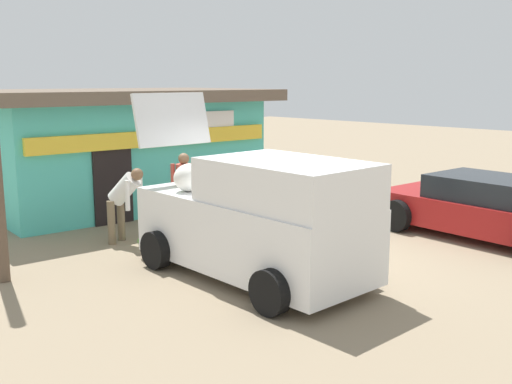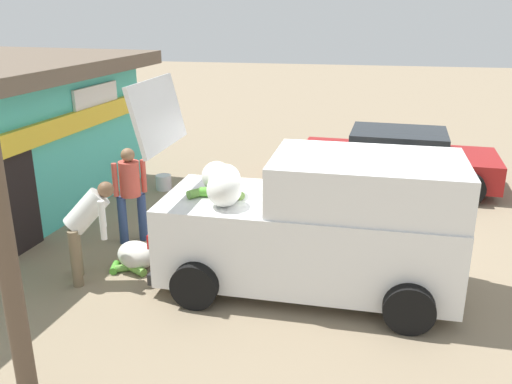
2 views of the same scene
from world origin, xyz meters
TOP-DOWN VIEW (x-y plane):
  - ground_plane at (0.00, 0.00)m, footprint 60.00×60.00m
  - storefront_bar at (0.45, 6.34)m, footprint 7.60×5.37m
  - delivery_van at (-1.17, -0.34)m, footprint 2.17×4.38m
  - parked_sedan at (3.90, -1.72)m, footprint 2.39×4.39m
  - vendor_standing at (-0.16, 2.88)m, footprint 0.48×0.48m
  - customer_bending at (-1.56, 2.96)m, footprint 0.67×0.75m
  - unloaded_banana_pile at (-1.10, 2.46)m, footprint 0.72×0.80m
  - paint_bucket at (2.60, 3.33)m, footprint 0.34×0.34m

SIDE VIEW (x-z plane):
  - ground_plane at x=0.00m, z-range 0.00..0.00m
  - paint_bucket at x=2.60m, z-range 0.00..0.33m
  - unloaded_banana_pile at x=-1.10m, z-range -0.02..0.41m
  - parked_sedan at x=3.90m, z-range -0.03..1.22m
  - customer_bending at x=-1.56m, z-range 0.16..1.66m
  - vendor_standing at x=-0.16m, z-range 0.13..1.79m
  - delivery_van at x=-1.17m, z-range -0.47..2.44m
  - storefront_bar at x=0.45m, z-range 0.05..2.95m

